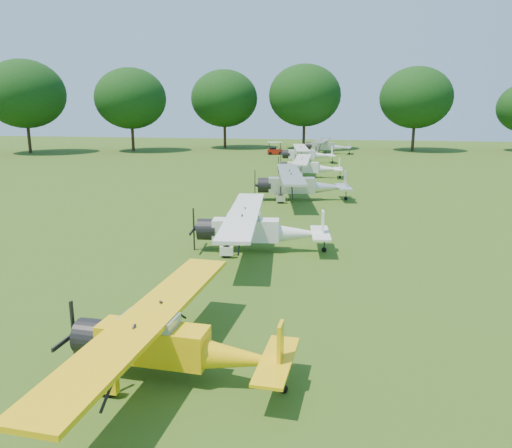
{
  "coord_description": "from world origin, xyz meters",
  "views": [
    {
      "loc": [
        4.45,
        -22.24,
        6.6
      ],
      "look_at": [
        0.59,
        -0.69,
        1.4
      ],
      "focal_mm": 35.0,
      "sensor_mm": 36.0,
      "label": 1
    }
  ],
  "objects_px": {
    "aircraft_5": "(308,166)",
    "aircraft_7": "(326,145)",
    "aircraft_2": "(169,339)",
    "aircraft_4": "(299,183)",
    "aircraft_3": "(256,227)",
    "golf_cart": "(274,150)",
    "aircraft_6": "(306,153)"
  },
  "relations": [
    {
      "from": "aircraft_5",
      "to": "aircraft_7",
      "type": "height_order",
      "value": "aircraft_7"
    },
    {
      "from": "aircraft_2",
      "to": "aircraft_4",
      "type": "relative_size",
      "value": 0.83
    },
    {
      "from": "aircraft_2",
      "to": "aircraft_3",
      "type": "xyz_separation_m",
      "value": [
        0.11,
        11.39,
        0.12
      ]
    },
    {
      "from": "aircraft_4",
      "to": "golf_cart",
      "type": "distance_m",
      "value": 34.57
    },
    {
      "from": "aircraft_3",
      "to": "aircraft_4",
      "type": "xyz_separation_m",
      "value": [
        0.73,
        13.22,
        0.09
      ]
    },
    {
      "from": "aircraft_7",
      "to": "aircraft_5",
      "type": "bearing_deg",
      "value": -87.3
    },
    {
      "from": "aircraft_2",
      "to": "aircraft_7",
      "type": "xyz_separation_m",
      "value": [
        1.26,
        61.12,
        0.17
      ]
    },
    {
      "from": "golf_cart",
      "to": "aircraft_7",
      "type": "bearing_deg",
      "value": 7.12
    },
    {
      "from": "aircraft_5",
      "to": "golf_cart",
      "type": "xyz_separation_m",
      "value": [
        -6.33,
        22.14,
        -0.55
      ]
    },
    {
      "from": "aircraft_2",
      "to": "aircraft_4",
      "type": "distance_m",
      "value": 24.62
    },
    {
      "from": "aircraft_2",
      "to": "aircraft_7",
      "type": "bearing_deg",
      "value": 91.77
    },
    {
      "from": "aircraft_5",
      "to": "aircraft_3",
      "type": "bearing_deg",
      "value": -93.1
    },
    {
      "from": "aircraft_4",
      "to": "aircraft_6",
      "type": "xyz_separation_m",
      "value": [
        -1.48,
        24.17,
        -0.07
      ]
    },
    {
      "from": "aircraft_4",
      "to": "aircraft_6",
      "type": "bearing_deg",
      "value": 83.86
    },
    {
      "from": "aircraft_2",
      "to": "aircraft_5",
      "type": "height_order",
      "value": "aircraft_5"
    },
    {
      "from": "golf_cart",
      "to": "aircraft_2",
      "type": "bearing_deg",
      "value": -97.58
    },
    {
      "from": "aircraft_4",
      "to": "golf_cart",
      "type": "relative_size",
      "value": 4.96
    },
    {
      "from": "aircraft_4",
      "to": "golf_cart",
      "type": "height_order",
      "value": "aircraft_4"
    },
    {
      "from": "aircraft_3",
      "to": "aircraft_7",
      "type": "relative_size",
      "value": 0.96
    },
    {
      "from": "aircraft_3",
      "to": "aircraft_6",
      "type": "xyz_separation_m",
      "value": [
        -0.75,
        37.39,
        0.02
      ]
    },
    {
      "from": "aircraft_5",
      "to": "aircraft_2",
      "type": "bearing_deg",
      "value": -92.93
    },
    {
      "from": "aircraft_7",
      "to": "aircraft_4",
      "type": "bearing_deg",
      "value": -86.4
    },
    {
      "from": "aircraft_6",
      "to": "aircraft_7",
      "type": "bearing_deg",
      "value": 73.12
    },
    {
      "from": "aircraft_2",
      "to": "aircraft_3",
      "type": "height_order",
      "value": "aircraft_3"
    },
    {
      "from": "aircraft_2",
      "to": "golf_cart",
      "type": "relative_size",
      "value": 4.14
    },
    {
      "from": "aircraft_2",
      "to": "aircraft_4",
      "type": "bearing_deg",
      "value": 90.99
    },
    {
      "from": "aircraft_4",
      "to": "aircraft_7",
      "type": "distance_m",
      "value": 36.52
    },
    {
      "from": "aircraft_3",
      "to": "aircraft_5",
      "type": "bearing_deg",
      "value": 82.37
    },
    {
      "from": "aircraft_3",
      "to": "aircraft_5",
      "type": "height_order",
      "value": "aircraft_3"
    },
    {
      "from": "aircraft_6",
      "to": "aircraft_5",
      "type": "bearing_deg",
      "value": -92.53
    },
    {
      "from": "aircraft_5",
      "to": "golf_cart",
      "type": "bearing_deg",
      "value": 103.94
    },
    {
      "from": "aircraft_3",
      "to": "golf_cart",
      "type": "xyz_separation_m",
      "value": [
        -5.85,
        47.15,
        -0.6
      ]
    }
  ]
}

